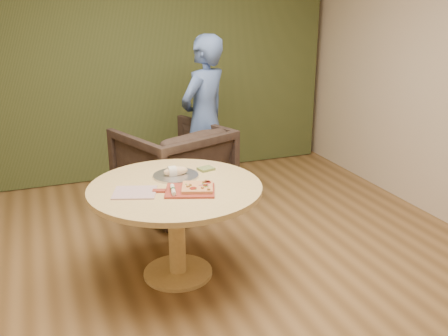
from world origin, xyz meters
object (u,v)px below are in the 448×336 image
Objects in this scene: pedestal_table at (176,203)px; serving_tray at (176,176)px; cutlery_roll at (173,190)px; person_standing at (204,120)px; armchair at (173,164)px; flatbread_pizza at (198,187)px; pizza_paddle at (189,191)px; bread_roll at (175,171)px.

pedestal_table is 3.64× the size of serving_tray.
person_standing reaches higher than cutlery_roll.
armchair is 0.56× the size of person_standing.
armchair reaches higher than serving_tray.
armchair reaches higher than flatbread_pizza.
person_standing is at bearing 69.48° from flatbread_pizza.
pizza_paddle is 1.72m from person_standing.
serving_tray is (-0.07, 0.35, -0.02)m from flatbread_pizza.
armchair reaches higher than pizza_paddle.
cutlery_roll is 0.36m from serving_tray.
flatbread_pizza is at bearing 8.41° from cutlery_roll.
flatbread_pizza is (0.07, -0.01, 0.02)m from pizza_paddle.
bread_roll reaches higher than pedestal_table.
pizza_paddle is at bearing -90.24° from serving_tray.
bread_roll is at bearing 54.73° from armchair.
person_standing reaches higher than armchair.
person_standing is at bearing -177.36° from armchair.
pizza_paddle is 2.39× the size of cutlery_roll.
person_standing is at bearing 61.68° from bread_roll.
flatbread_pizza is 0.16× the size of person_standing.
person_standing reaches higher than serving_tray.
armchair is at bearing 98.99° from pizza_paddle.
pizza_paddle is 1.33× the size of serving_tray.
pizza_paddle is at bearing 9.83° from cutlery_roll.
armchair is (0.38, 1.41, -0.30)m from cutlery_roll.
armchair is (0.27, 1.07, -0.27)m from serving_tray.
cutlery_roll is at bearing -110.84° from pedestal_table.
person_standing is (0.39, 0.17, 0.39)m from armchair.
serving_tray is 1.14m from armchair.
flatbread_pizza is 1.46× the size of bread_roll.
cutlery_roll is (-0.18, 0.01, 0.00)m from flatbread_pizza.
pizza_paddle is 0.07m from flatbread_pizza.
flatbread_pizza is at bearing -79.33° from serving_tray.
bread_roll is (0.05, 0.19, 0.18)m from pedestal_table.
pizza_paddle is 0.12m from cutlery_roll.
pedestal_table is at bearing 128.26° from flatbread_pizza.
person_standing is (0.66, 1.58, 0.11)m from pizza_paddle.
pizza_paddle is at bearing 58.40° from armchair.
pedestal_table is 6.52× the size of cutlery_roll.
person_standing is at bearing 63.31° from pedestal_table.
serving_tray is at bearing 28.53° from person_standing.
bread_roll is 0.20× the size of armchair.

